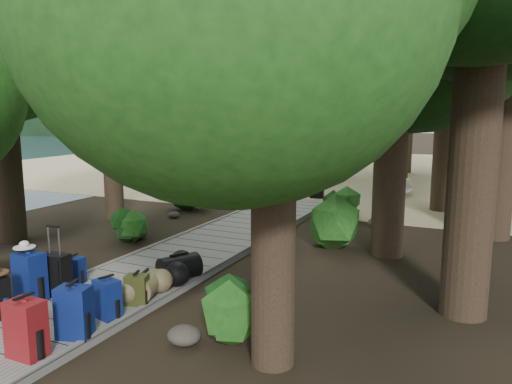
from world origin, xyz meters
The scene contains 42 objects.
ground centered at (0.00, 0.00, 0.00)m, with size 120.00×120.00×0.00m, color black.
sand_beach centered at (0.00, 16.00, 0.01)m, with size 40.00×22.00×0.02m, color beige.
water_bay centered at (-32.00, 25.00, 0.00)m, with size 50.00×60.00×0.02m, color #25424C.
distant_hill centered at (-40.00, 48.00, 0.00)m, with size 32.00×16.00×12.00m, color black.
boardwalk centered at (0.00, 1.00, 0.06)m, with size 2.00×12.00×0.12m, color gray.
backpack_left_c centered at (-0.78, -3.11, 0.54)m, with size 0.45×0.32×0.83m, color navy, non-canonical shape.
backpack_left_d centered at (-0.76, -2.24, 0.37)m, with size 0.32×0.23×0.49m, color navy, non-canonical shape.
backpack_right_a centered at (0.64, -4.40, 0.50)m, with size 0.43×0.30×0.77m, color maroon, non-canonical shape.
backpack_right_b centered at (0.77, -3.77, 0.49)m, with size 0.41×0.29×0.75m, color navy, non-canonical shape.
backpack_right_c centered at (0.74, -3.12, 0.43)m, with size 0.36×0.26×0.61m, color navy, non-canonical shape.
backpack_right_d centered at (0.80, -2.54, 0.37)m, with size 0.33×0.24×0.50m, color #383B15, non-canonical shape.
duffel_right_khaki centered at (0.76, -2.30, 0.32)m, with size 0.40×0.60×0.40m, color olive, non-canonical shape.
duffel_right_black centered at (0.77, -1.36, 0.34)m, with size 0.44×0.70×0.44m, color black, non-canonical shape.
suitcase_on_boardwalk centered at (-0.56, -2.80, 0.46)m, with size 0.44×0.24×0.68m, color black, non-canonical shape.
lone_suitcase_on_sand centered at (0.22, 7.90, 0.38)m, with size 0.46×0.26×0.72m, color black, non-canonical shape.
hat_white centered at (-0.84, -3.12, 1.01)m, with size 0.32×0.32×0.11m, color silver, non-canonical shape.
kayak centered at (-3.04, 9.99, 0.18)m, with size 0.69×3.14×0.31m, color #A6250E.
sun_lounger centered at (2.73, 9.44, 0.31)m, with size 0.58×1.80×0.58m, color silver, non-canonical shape.
tree_right_a centered at (3.26, -3.10, 3.74)m, with size 4.48×4.48×7.47m, color black, non-canonical shape.
tree_right_c centered at (3.65, 2.06, 4.76)m, with size 5.50×5.50×9.51m, color black, non-canonical shape.
tree_right_e centered at (4.28, 7.50, 4.79)m, with size 5.32×5.32×9.57m, color black, non-canonical shape.
tree_left_c centered at (-3.95, 2.49, 3.74)m, with size 4.30×4.30×7.47m, color black, non-canonical shape.
tree_back_a centered at (-1.09, 14.31, 4.82)m, with size 5.57×5.57×9.64m, color black, non-canonical shape.
tree_back_b centered at (1.81, 16.43, 5.11)m, with size 5.73×5.73×10.23m, color black, non-canonical shape.
tree_back_c centered at (4.52, 15.98, 4.43)m, with size 4.92×4.92×8.85m, color black, non-canonical shape.
tree_back_d centered at (-5.20, 14.05, 4.12)m, with size 4.94×4.94×8.24m, color black, non-canonical shape.
palm_right_a centered at (2.91, 6.44, 3.81)m, with size 4.47×4.47×7.63m, color #103B13, non-canonical shape.
palm_right_b centered at (5.37, 11.58, 4.74)m, with size 4.91×4.91×9.48m, color #103B13, non-canonical shape.
palm_right_c centered at (2.58, 13.16, 3.44)m, with size 4.32×4.32×6.87m, color #103B13, non-canonical shape.
palm_left_a centered at (-4.91, 6.96, 3.19)m, with size 4.01×4.01×6.38m, color #103B13, non-canonical shape.
rock_left_b centered at (-2.27, -1.92, 0.11)m, with size 0.40×0.36×0.22m, color #4C473F, non-canonical shape.
rock_left_c centered at (-1.99, 0.96, 0.16)m, with size 0.58×0.52×0.32m, color #4C473F, non-canonical shape.
rock_left_d centered at (-2.47, 3.22, 0.09)m, with size 0.33×0.29×0.18m, color #4C473F, non-canonical shape.
rock_right_a centered at (2.03, -3.16, 0.13)m, with size 0.46×0.41×0.25m, color #4C473F, non-canonical shape.
rock_right_b centered at (2.42, -1.15, 0.15)m, with size 0.53×0.48×0.29m, color #4C473F, non-canonical shape.
rock_right_c centered at (1.72, 1.20, 0.09)m, with size 0.34×0.31×0.19m, color #4C473F, non-canonical shape.
rock_right_d centered at (2.99, 4.40, 0.14)m, with size 0.49×0.45×0.27m, color #4C473F, non-canonical shape.
shrub_left_b centered at (-1.83, 0.59, 0.37)m, with size 0.82×0.82×0.74m, color #1C4916, non-canonical shape.
shrub_left_c centered at (-2.61, 4.49, 0.52)m, with size 1.16×1.16×1.04m, color #1C4916, non-canonical shape.
shrub_right_a centered at (2.51, -2.79, 0.39)m, with size 0.86×0.86×0.77m, color #1C4916, non-canonical shape.
shrub_right_b centered at (2.60, 2.02, 0.53)m, with size 1.19×1.19×1.07m, color #1C4916, non-canonical shape.
shrub_right_c centered at (1.80, 5.16, 0.41)m, with size 0.92×0.92×0.83m, color #1C4916, non-canonical shape.
Camera 1 is at (5.44, -8.27, 3.02)m, focal length 35.00 mm.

